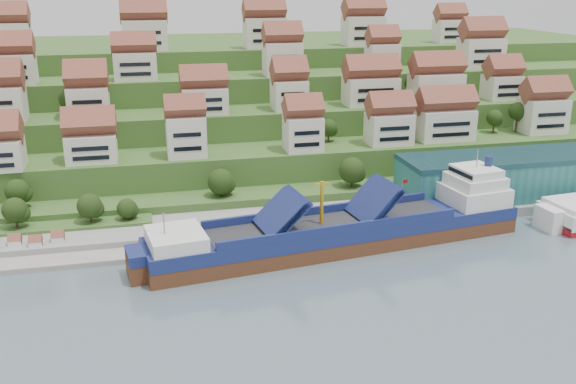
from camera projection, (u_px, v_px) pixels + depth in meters
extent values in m
plane|color=slate|center=(335.00, 249.00, 128.85)|extent=(300.00, 300.00, 0.00)
cube|color=gray|center=(400.00, 211.00, 146.67)|extent=(180.00, 14.00, 2.20)
cube|color=gray|center=(38.00, 249.00, 127.32)|extent=(45.00, 20.00, 1.00)
cube|color=#2D4C1E|center=(257.00, 140.00, 207.72)|extent=(260.00, 128.00, 4.00)
cube|color=#2D4C1E|center=(255.00, 126.00, 211.24)|extent=(260.00, 118.00, 11.00)
cube|color=#2D4C1E|center=(250.00, 111.00, 217.54)|extent=(260.00, 102.00, 18.00)
cube|color=#2D4C1E|center=(246.00, 97.00, 223.83)|extent=(260.00, 86.00, 25.00)
cube|color=#2D4C1E|center=(242.00, 84.00, 231.20)|extent=(260.00, 68.00, 31.00)
cube|color=beige|center=(1.00, 154.00, 143.09)|extent=(9.57, 8.66, 6.75)
cube|color=beige|center=(92.00, 147.00, 149.50)|extent=(11.49, 8.57, 6.43)
cube|color=beige|center=(186.00, 136.00, 152.78)|extent=(9.21, 7.03, 9.80)
cube|color=beige|center=(303.00, 134.00, 158.41)|extent=(8.93, 7.62, 8.49)
cube|color=beige|center=(389.00, 129.00, 164.84)|extent=(11.16, 7.73, 7.90)
cube|color=beige|center=(444.00, 125.00, 169.40)|extent=(14.67, 8.26, 8.03)
cube|color=beige|center=(542.00, 116.00, 177.26)|extent=(11.90, 8.31, 9.35)
cube|color=beige|center=(89.00, 103.00, 160.87)|extent=(9.99, 8.98, 8.09)
cube|color=beige|center=(204.00, 101.00, 167.46)|extent=(11.76, 7.90, 6.78)
cube|color=beige|center=(289.00, 95.00, 172.63)|extent=(8.94, 8.56, 7.88)
cube|color=beige|center=(371.00, 91.00, 178.87)|extent=(14.62, 8.36, 7.68)
cube|color=beige|center=(436.00, 88.00, 181.38)|extent=(14.30, 8.18, 8.40)
cube|color=beige|center=(502.00, 87.00, 187.77)|extent=(9.92, 8.04, 6.92)
cube|color=beige|center=(14.00, 69.00, 169.18)|extent=(11.06, 7.86, 7.87)
cube|color=beige|center=(135.00, 66.00, 176.38)|extent=(11.53, 7.30, 7.57)
cube|color=beige|center=(282.00, 59.00, 184.41)|extent=(10.57, 7.79, 9.42)
cube|color=beige|center=(382.00, 58.00, 190.23)|extent=(8.93, 7.14, 8.47)
cube|color=beige|center=(481.00, 53.00, 199.94)|extent=(12.89, 8.47, 9.26)
cube|color=beige|center=(10.00, 38.00, 185.29)|extent=(11.17, 8.03, 8.62)
cube|color=beige|center=(145.00, 35.00, 192.98)|extent=(13.20, 7.51, 8.98)
cube|color=beige|center=(264.00, 33.00, 199.83)|extent=(12.40, 8.15, 9.23)
cube|color=beige|center=(363.00, 31.00, 208.82)|extent=(12.61, 8.73, 9.20)
cube|color=beige|center=(449.00, 31.00, 218.16)|extent=(9.78, 7.05, 7.62)
ellipsoid|color=#233B13|center=(17.00, 191.00, 138.52)|extent=(5.28, 5.28, 5.28)
ellipsoid|color=#233B13|center=(352.00, 170.00, 152.99)|extent=(6.25, 6.25, 6.25)
ellipsoid|color=#233B13|center=(221.00, 182.00, 146.60)|extent=(6.06, 6.06, 6.06)
ellipsoid|color=#233B13|center=(495.00, 118.00, 176.52)|extent=(4.41, 4.41, 4.41)
ellipsoid|color=#233B13|center=(518.00, 111.00, 177.51)|extent=(4.98, 4.98, 4.98)
ellipsoid|color=#233B13|center=(329.00, 128.00, 166.97)|extent=(4.52, 4.52, 4.52)
ellipsoid|color=#233B13|center=(412.00, 83.00, 185.72)|extent=(4.44, 4.44, 4.44)
ellipsoid|color=#233B13|center=(71.00, 99.00, 165.22)|extent=(6.11, 6.11, 6.11)
ellipsoid|color=#233B13|center=(291.00, 53.00, 188.58)|extent=(6.64, 6.64, 6.64)
ellipsoid|color=#233B13|center=(377.00, 51.00, 197.20)|extent=(5.14, 5.14, 5.14)
ellipsoid|color=#233B13|center=(381.00, 58.00, 196.10)|extent=(4.68, 4.68, 4.68)
ellipsoid|color=#233B13|center=(15.00, 210.00, 130.81)|extent=(5.14, 5.14, 5.14)
ellipsoid|color=#233B13|center=(89.00, 206.00, 134.05)|extent=(5.21, 5.21, 5.21)
ellipsoid|color=#233B13|center=(127.00, 208.00, 136.04)|extent=(4.28, 4.28, 4.28)
cube|color=#276A67|center=(523.00, 174.00, 153.47)|extent=(60.00, 15.00, 10.00)
cylinder|color=gray|center=(401.00, 197.00, 140.01)|extent=(0.16, 0.16, 8.00)
cube|color=maroon|center=(405.00, 182.00, 139.01)|extent=(1.20, 0.05, 0.80)
cube|color=white|center=(15.00, 245.00, 125.50)|extent=(2.40, 2.20, 2.20)
cube|color=white|center=(36.00, 246.00, 124.97)|extent=(2.40, 2.20, 2.20)
cube|color=white|center=(58.00, 241.00, 127.22)|extent=(2.40, 2.20, 2.20)
cube|color=#512C18|center=(339.00, 243.00, 129.20)|extent=(78.43, 22.26, 4.97)
cube|color=navy|center=(339.00, 228.00, 128.17)|extent=(78.44, 22.38, 2.58)
cube|color=silver|center=(176.00, 239.00, 116.32)|extent=(11.37, 12.57, 2.58)
cube|color=#262628|center=(331.00, 223.00, 127.10)|extent=(50.61, 16.74, 0.30)
cube|color=navy|center=(279.00, 214.00, 122.34)|extent=(8.86, 11.88, 6.87)
cube|color=navy|center=(371.00, 202.00, 129.05)|extent=(8.48, 11.83, 7.26)
cylinder|color=gold|center=(322.00, 203.00, 125.05)|extent=(0.78, 0.78, 8.95)
cube|color=silver|center=(474.00, 195.00, 137.90)|extent=(13.34, 12.83, 3.98)
cube|color=silver|center=(475.00, 181.00, 136.90)|extent=(11.21, 11.38, 2.48)
cube|color=silver|center=(476.00, 171.00, 136.24)|extent=(9.08, 9.93, 1.79)
cylinder|color=navy|center=(489.00, 161.00, 136.66)|extent=(1.79, 1.79, 2.19)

